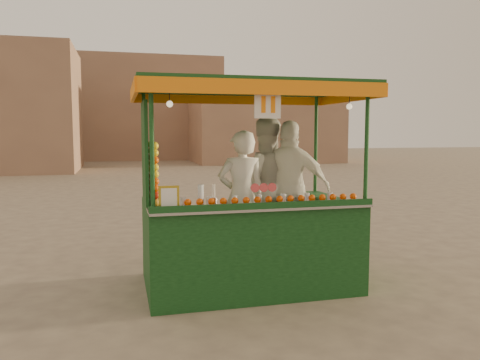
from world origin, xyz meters
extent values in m
plane|color=brown|center=(0.00, 0.00, 0.00)|extent=(90.00, 90.00, 0.00)
cube|color=#9B7358|center=(7.00, 24.00, 2.50)|extent=(9.00, 6.00, 5.00)
cube|color=#9B7358|center=(-2.00, 30.00, 3.50)|extent=(14.00, 7.00, 7.00)
cube|color=#0E3412|center=(-0.48, 0.22, 0.15)|extent=(2.52, 1.55, 0.29)
cylinder|color=black|center=(-1.35, 0.22, 0.17)|extent=(0.35, 0.10, 0.35)
cylinder|color=black|center=(0.40, 0.22, 0.17)|extent=(0.35, 0.10, 0.35)
cube|color=#0E3412|center=(-0.48, -0.41, 0.68)|extent=(2.52, 0.29, 0.78)
cube|color=#0E3412|center=(-1.59, 0.31, 0.68)|extent=(0.29, 1.26, 0.78)
cube|color=#0E3412|center=(0.64, 0.31, 0.68)|extent=(0.29, 1.26, 0.78)
cube|color=#B2B2B7|center=(-0.48, -0.38, 1.08)|extent=(2.52, 0.45, 0.03)
cylinder|color=#0E3412|center=(-1.69, -0.51, 1.75)|extent=(0.05, 0.05, 1.36)
cylinder|color=#0E3412|center=(0.74, -0.51, 1.75)|extent=(0.05, 0.05, 1.36)
cylinder|color=#0E3412|center=(-1.69, 0.94, 1.75)|extent=(0.05, 0.05, 1.36)
cylinder|color=#0E3412|center=(0.74, 0.94, 1.75)|extent=(0.05, 0.05, 1.36)
cube|color=#0E3412|center=(-0.48, 0.22, 2.46)|extent=(2.72, 1.75, 0.08)
cube|color=orange|center=(-0.48, -0.66, 2.39)|extent=(2.72, 0.04, 0.16)
cube|color=orange|center=(-0.48, 1.09, 2.39)|extent=(2.72, 0.04, 0.16)
cube|color=orange|center=(-1.83, 0.22, 2.39)|extent=(0.04, 1.75, 0.16)
cube|color=orange|center=(0.88, 0.22, 2.39)|extent=(0.04, 1.75, 0.16)
cylinder|color=#D24045|center=(-0.49, -0.51, 1.32)|extent=(0.10, 0.02, 0.10)
cube|color=#B49421|center=(-1.52, -0.51, 1.23)|extent=(0.21, 0.02, 0.27)
cube|color=white|center=(-0.48, -0.58, 2.21)|extent=(0.29, 0.01, 0.29)
sphere|color=#FFE5B2|center=(-1.49, -0.44, 2.21)|extent=(0.07, 0.07, 0.07)
sphere|color=#FFE5B2|center=(0.54, -0.44, 2.21)|extent=(0.07, 0.07, 0.07)
imported|color=white|center=(-0.55, 0.24, 1.12)|extent=(0.62, 0.42, 1.65)
imported|color=silver|center=(-0.12, 0.68, 1.20)|extent=(0.96, 0.78, 1.83)
imported|color=white|center=(0.16, 0.43, 1.18)|extent=(1.12, 0.89, 1.78)
camera|label=1|loc=(-2.01, -5.43, 1.93)|focal=35.55mm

